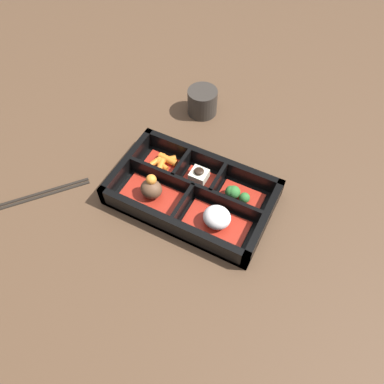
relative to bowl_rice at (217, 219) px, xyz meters
name	(u,v)px	position (x,y,z in m)	size (l,w,h in m)	color
ground_plane	(192,199)	(0.07, -0.04, -0.03)	(3.00, 3.00, 0.00)	#4C3523
bento_base	(192,198)	(0.07, -0.04, -0.02)	(0.32, 0.19, 0.01)	black
bento_rim	(192,191)	(0.07, -0.04, 0.00)	(0.32, 0.19, 0.05)	black
bowl_rice	(217,219)	(0.00, 0.00, 0.00)	(0.13, 0.07, 0.05)	maroon
bowl_stew	(152,190)	(0.15, 0.00, 0.00)	(0.13, 0.07, 0.06)	maroon
bowl_greens	(237,195)	(-0.01, -0.08, -0.01)	(0.09, 0.05, 0.03)	maroon
bowl_tofu	(199,177)	(0.08, -0.08, -0.01)	(0.06, 0.05, 0.04)	maroon
bowl_carrots	(163,163)	(0.17, -0.08, -0.01)	(0.08, 0.06, 0.02)	maroon
tea_cup	(202,101)	(0.17, -0.28, 0.00)	(0.07, 0.07, 0.06)	#2D2823
chopsticks	(33,196)	(0.37, 0.11, -0.03)	(0.16, 0.19, 0.01)	black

